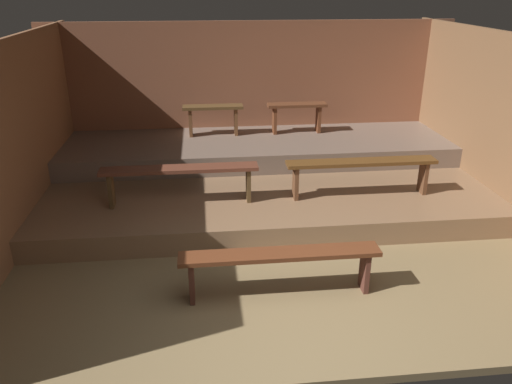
% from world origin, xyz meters
% --- Properties ---
extents(ground, '(6.80, 5.80, 0.08)m').
position_xyz_m(ground, '(0.00, 2.50, -0.04)').
color(ground, olive).
extents(wall_back, '(6.80, 0.06, 2.32)m').
position_xyz_m(wall_back, '(0.00, 5.03, 1.16)').
color(wall_back, brown).
rests_on(wall_back, ground).
extents(wall_left, '(0.06, 5.80, 2.32)m').
position_xyz_m(wall_left, '(-3.03, 2.50, 1.16)').
color(wall_left, brown).
rests_on(wall_left, ground).
extents(wall_right, '(0.06, 5.80, 2.32)m').
position_xyz_m(wall_right, '(3.03, 2.50, 1.16)').
color(wall_right, brown).
rests_on(wall_right, ground).
extents(platform_lower, '(6.00, 3.32, 0.29)m').
position_xyz_m(platform_lower, '(0.00, 3.34, 0.15)').
color(platform_lower, '#846346').
rests_on(platform_lower, ground).
extents(platform_middle, '(6.00, 1.62, 0.29)m').
position_xyz_m(platform_middle, '(0.00, 4.19, 0.44)').
color(platform_middle, '#736052').
rests_on(platform_middle, platform_lower).
extents(bench_floor_center, '(1.97, 0.25, 0.49)m').
position_xyz_m(bench_floor_center, '(-0.16, 0.82, 0.39)').
color(bench_floor_center, brown).
rests_on(bench_floor_center, ground).
extents(bench_lower_left, '(1.96, 0.25, 0.49)m').
position_xyz_m(bench_lower_left, '(-1.16, 2.52, 0.69)').
color(bench_lower_left, brown).
rests_on(bench_lower_left, platform_lower).
extents(bench_lower_right, '(1.96, 0.25, 0.49)m').
position_xyz_m(bench_lower_right, '(1.16, 2.52, 0.69)').
color(bench_lower_right, brown).
rests_on(bench_lower_right, platform_lower).
extents(bench_middle_left, '(0.96, 0.25, 0.49)m').
position_xyz_m(bench_middle_left, '(-0.68, 4.53, 0.94)').
color(bench_middle_left, brown).
rests_on(bench_middle_left, platform_middle).
extents(bench_middle_right, '(0.96, 0.25, 0.49)m').
position_xyz_m(bench_middle_right, '(0.68, 4.53, 0.94)').
color(bench_middle_right, brown).
rests_on(bench_middle_right, platform_middle).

